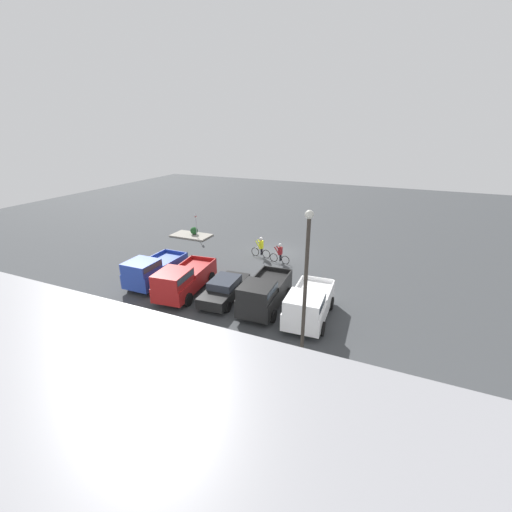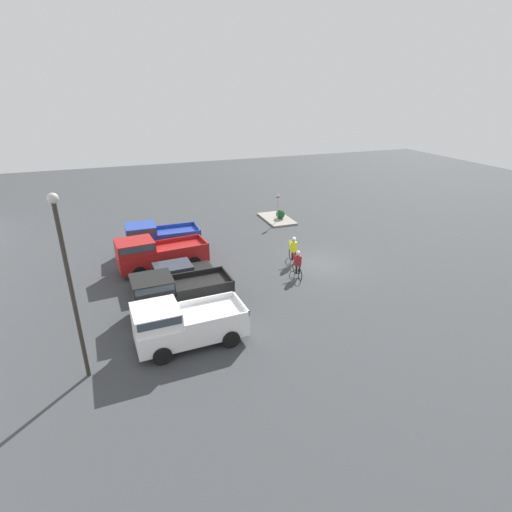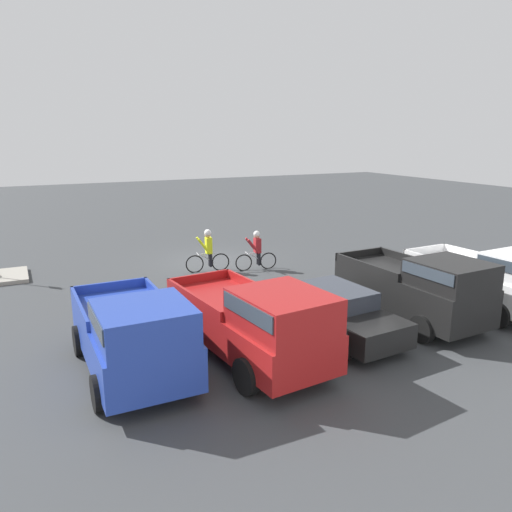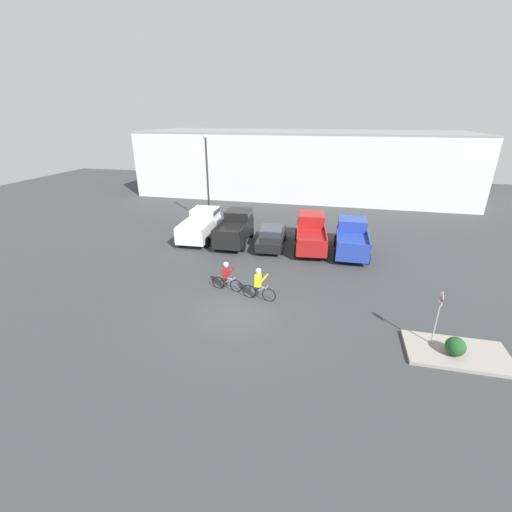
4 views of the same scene
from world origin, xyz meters
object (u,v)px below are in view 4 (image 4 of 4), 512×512
at_px(pickup_truck_0, 201,224).
at_px(shrub, 455,347).
at_px(pickup_truck_1, 235,227).
at_px(cyclist_1, 226,276).
at_px(sedan_0, 272,237).
at_px(pickup_truck_3, 352,237).
at_px(cyclist_0, 259,283).
at_px(fire_lane_sign, 438,314).
at_px(lamppost, 207,174).
at_px(pickup_truck_2, 311,231).

relative_size(pickup_truck_0, shrub, 6.47).
xyz_separation_m(pickup_truck_1, cyclist_1, (1.69, -7.53, -0.25)).
distance_m(pickup_truck_0, sedan_0, 5.66).
distance_m(pickup_truck_3, shrub, 11.37).
xyz_separation_m(cyclist_0, fire_lane_sign, (7.81, -2.20, 0.61)).
distance_m(fire_lane_sign, lamppost, 21.07).
height_order(pickup_truck_2, cyclist_0, pickup_truck_2).
xyz_separation_m(cyclist_0, cyclist_1, (-1.92, 0.63, -0.06)).
xyz_separation_m(cyclist_1, shrub, (10.42, -3.41, -0.33)).
xyz_separation_m(sedan_0, cyclist_0, (0.80, -7.84, 0.21)).
bearing_deg(pickup_truck_1, fire_lane_sign, -42.19).
relative_size(pickup_truck_0, pickup_truck_3, 1.02).
distance_m(pickup_truck_0, pickup_truck_1, 2.81).
bearing_deg(fire_lane_sign, pickup_truck_2, 118.69).
distance_m(pickup_truck_3, lamppost, 13.17).
distance_m(cyclist_1, lamppost, 13.29).
bearing_deg(shrub, lamppost, 136.11).
height_order(sedan_0, cyclist_0, cyclist_0).
distance_m(cyclist_1, shrub, 10.97).
distance_m(pickup_truck_1, pickup_truck_3, 8.41).
distance_m(cyclist_1, fire_lane_sign, 10.16).
relative_size(pickup_truck_2, lamppost, 0.76).
distance_m(pickup_truck_2, pickup_truck_3, 2.90).
xyz_separation_m(pickup_truck_0, shrub, (14.92, -11.17, -0.54)).
height_order(fire_lane_sign, lamppost, lamppost).
height_order(cyclist_0, shrub, cyclist_0).
height_order(pickup_truck_0, pickup_truck_3, pickup_truck_3).
xyz_separation_m(pickup_truck_2, lamppost, (-9.16, 3.82, 3.19)).
relative_size(pickup_truck_0, cyclist_0, 2.69).
bearing_deg(shrub, pickup_truck_2, 120.12).
height_order(pickup_truck_3, shrub, pickup_truck_3).
xyz_separation_m(pickup_truck_0, pickup_truck_3, (11.22, -0.43, 0.02)).
xyz_separation_m(pickup_truck_3, fire_lane_sign, (3.01, -10.15, 0.44)).
bearing_deg(pickup_truck_3, shrub, -70.99).
relative_size(pickup_truck_1, pickup_truck_2, 0.88).
bearing_deg(fire_lane_sign, cyclist_0, 164.27).
bearing_deg(cyclist_0, sedan_0, 95.79).
xyz_separation_m(pickup_truck_0, cyclist_1, (4.49, -7.76, -0.22)).
relative_size(pickup_truck_2, pickup_truck_3, 1.16).
distance_m(pickup_truck_1, cyclist_0, 8.92).
xyz_separation_m(pickup_truck_3, cyclist_1, (-6.72, -7.33, -0.23)).
bearing_deg(shrub, pickup_truck_0, 143.17).
bearing_deg(pickup_truck_1, sedan_0, -6.26).
distance_m(pickup_truck_1, sedan_0, 2.86).
xyz_separation_m(sedan_0, shrub, (9.30, -10.63, -0.18)).
distance_m(pickup_truck_0, pickup_truck_3, 11.22).
height_order(pickup_truck_3, fire_lane_sign, fire_lane_sign).
bearing_deg(pickup_truck_3, fire_lane_sign, -73.49).
bearing_deg(shrub, cyclist_0, 161.86).
relative_size(sedan_0, fire_lane_sign, 1.84).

